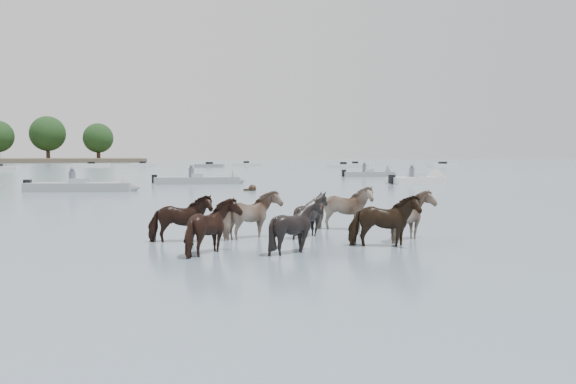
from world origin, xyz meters
name	(u,v)px	position (x,y,z in m)	size (l,w,h in m)	color
ground	(191,251)	(0.00, 0.00, 0.00)	(400.00, 400.00, 0.00)	slate
pony_herd	(305,220)	(2.71, 0.50, 0.51)	(6.83, 4.38, 1.33)	black
swimming_pony	(252,189)	(6.37, 19.38, 0.10)	(0.72, 0.44, 0.44)	black
motorboat_b	(95,187)	(-1.96, 21.57, 0.22)	(6.32, 3.18, 1.92)	gray
motorboat_c	(209,180)	(5.52, 27.74, 0.22)	(6.45, 2.55, 1.92)	gray
motorboat_d	(425,180)	(19.94, 23.43, 0.23)	(4.94, 2.23, 1.92)	silver
motorboat_e	(376,174)	(22.19, 35.33, 0.23)	(5.23, 2.51, 1.92)	gray
distant_flotilla	(101,167)	(-1.31, 75.83, 0.26)	(107.49, 27.35, 0.93)	gray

